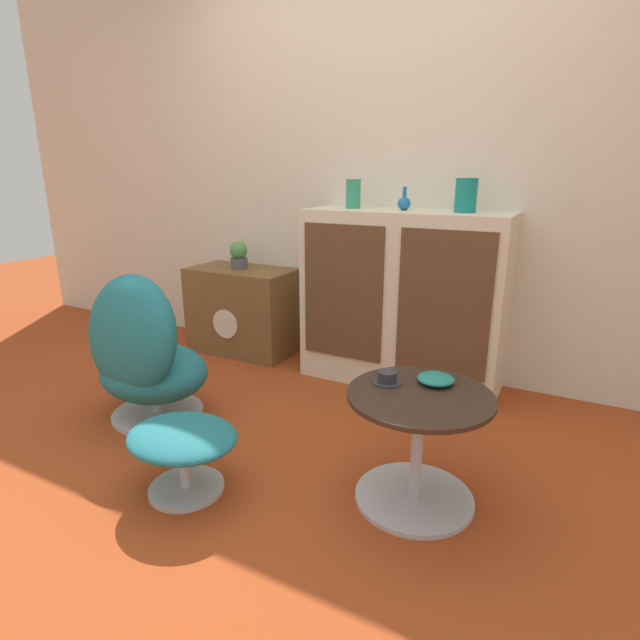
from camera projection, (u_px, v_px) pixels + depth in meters
name	position (u px, v px, depth m)	size (l,w,h in m)	color
ground_plane	(240.00, 471.00, 2.15)	(12.00, 12.00, 0.00)	#9E3D19
wall_back	(378.00, 161.00, 3.04)	(6.40, 0.06, 2.60)	beige
sideboard	(402.00, 299.00, 2.94)	(1.17, 0.42, 1.03)	beige
tv_console	(243.00, 310.00, 3.52)	(0.73, 0.42, 0.59)	brown
egg_chair	(143.00, 355.00, 2.50)	(0.64, 0.59, 0.79)	#B7B7BC
ottoman	(183.00, 443.00, 1.96)	(0.45, 0.39, 0.29)	#B7B7BC
coffee_table	(417.00, 443.00, 1.89)	(0.54, 0.54, 0.45)	#B7B7BC
vase_leftmost	(353.00, 194.00, 2.92)	(0.09, 0.09, 0.17)	#2D8E6B
vase_inner_left	(404.00, 203.00, 2.79)	(0.07, 0.07, 0.13)	#196699
vase_inner_right	(466.00, 195.00, 2.62)	(0.12, 0.12, 0.18)	#147A75
potted_plant	(239.00, 255.00, 3.42)	(0.12, 0.12, 0.19)	#4C4C51
teacup	(387.00, 378.00, 1.92)	(0.12, 0.12, 0.05)	#2D2D33
bowl	(436.00, 379.00, 1.92)	(0.14, 0.14, 0.04)	#1E7A70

